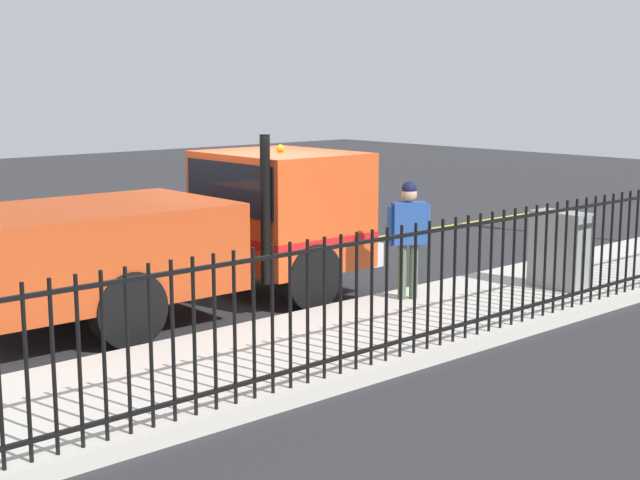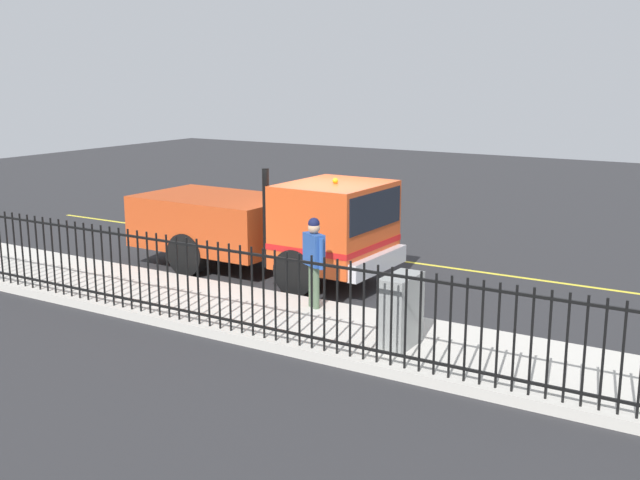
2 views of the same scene
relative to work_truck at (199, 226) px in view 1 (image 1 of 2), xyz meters
The scene contains 8 objects.
ground_plane 1.72m from the work_truck, 93.98° to the left, with size 54.42×54.42×0.00m, color #2B2B2D.
sidewalk_slab 3.20m from the work_truck, 24.09° to the left, with size 2.49×24.73×0.16m, color beige.
lane_marking 3.16m from the work_truck, 155.30° to the left, with size 0.12×22.26×0.01m, color yellow.
work_truck is the anchor object (origin of this frame).
worker_standing 2.96m from the work_truck, 47.46° to the left, with size 0.42×0.56×1.68m.
iron_fence 4.04m from the work_truck, 17.65° to the left, with size 0.04×21.06×1.50m.
utility_cabinet 5.36m from the work_truck, 55.68° to the left, with size 0.86×0.43×1.15m, color gray.
traffic_cone 2.00m from the work_truck, 155.26° to the right, with size 0.48×0.48×0.69m, color orange.
Camera 1 is at (10.70, -8.36, 3.21)m, focal length 51.09 mm.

